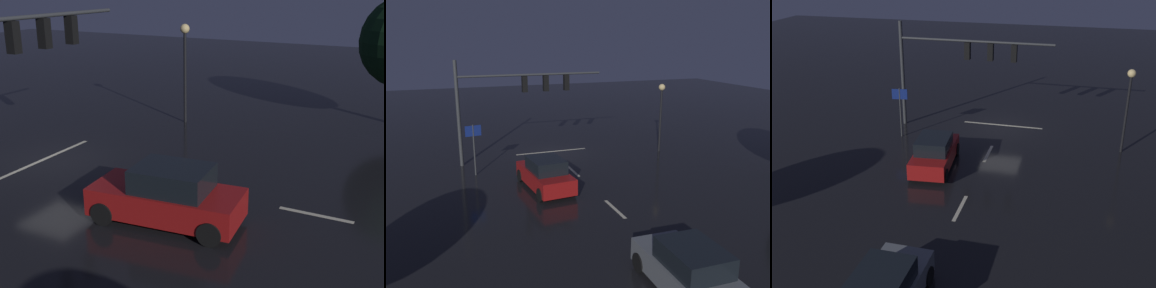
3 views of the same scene
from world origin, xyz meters
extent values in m
plane|color=black|center=(0.00, 0.00, 0.00)|extent=(80.00, 80.00, 0.00)
cylinder|color=#383A3D|center=(6.14, 0.69, 3.23)|extent=(0.22, 0.22, 6.46)
cylinder|color=#383A3D|center=(1.57, 0.69, 5.46)|extent=(9.14, 0.14, 0.14)
cube|color=black|center=(2.02, 0.69, 4.89)|extent=(0.32, 0.36, 1.00)
sphere|color=black|center=(2.02, 0.50, 5.21)|extent=(0.20, 0.20, 0.20)
sphere|color=black|center=(2.02, 0.50, 4.89)|extent=(0.20, 0.20, 0.20)
sphere|color=#19F24C|center=(2.02, 0.50, 4.57)|extent=(0.20, 0.20, 0.20)
cube|color=black|center=(0.65, 0.69, 4.89)|extent=(0.32, 0.36, 1.00)
sphere|color=black|center=(0.65, 0.50, 5.21)|extent=(0.20, 0.20, 0.20)
sphere|color=black|center=(0.65, 0.50, 4.89)|extent=(0.20, 0.20, 0.20)
sphere|color=#19F24C|center=(0.65, 0.50, 4.57)|extent=(0.20, 0.20, 0.20)
cube|color=black|center=(-0.72, 0.69, 4.89)|extent=(0.32, 0.36, 1.00)
sphere|color=black|center=(-0.72, 0.50, 5.21)|extent=(0.20, 0.20, 0.20)
sphere|color=black|center=(-0.72, 0.50, 4.89)|extent=(0.20, 0.20, 0.20)
sphere|color=#19F24C|center=(-0.72, 0.50, 4.57)|extent=(0.20, 0.20, 0.20)
cube|color=beige|center=(0.00, 4.00, 0.00)|extent=(0.16, 2.20, 0.01)
cube|color=beige|center=(0.00, 10.00, 0.00)|extent=(0.16, 2.20, 0.01)
cube|color=beige|center=(0.00, 16.00, 0.00)|extent=(0.16, 2.20, 0.01)
cube|color=beige|center=(0.00, -0.51, 0.00)|extent=(5.00, 0.16, 0.01)
cube|color=maroon|center=(2.34, 6.27, 0.62)|extent=(2.19, 4.45, 0.80)
cube|color=black|center=(2.32, 6.47, 1.36)|extent=(1.79, 2.24, 0.68)
cylinder|color=black|center=(3.32, 4.75, 0.34)|extent=(0.28, 0.70, 0.68)
cylinder|color=black|center=(1.65, 4.60, 0.34)|extent=(0.28, 0.70, 0.68)
cylinder|color=black|center=(3.02, 7.94, 0.34)|extent=(0.28, 0.70, 0.68)
cylinder|color=black|center=(1.35, 7.78, 0.34)|extent=(0.28, 0.70, 0.68)
sphere|color=#F9EFC6|center=(3.18, 4.22, 0.67)|extent=(0.20, 0.20, 0.20)
sphere|color=#F9EFC6|center=(1.89, 4.10, 0.67)|extent=(0.20, 0.20, 0.20)
cube|color=slate|center=(0.62, 16.70, 0.62)|extent=(1.84, 4.32, 0.80)
cube|color=black|center=(0.63, 16.90, 1.36)|extent=(1.62, 2.12, 0.68)
cylinder|color=black|center=(1.45, 15.09, 0.34)|extent=(0.23, 0.68, 0.68)
cylinder|color=black|center=(-0.23, 15.11, 0.34)|extent=(0.23, 0.68, 0.68)
sphere|color=#F9EFC6|center=(1.25, 14.57, 0.67)|extent=(0.20, 0.20, 0.20)
sphere|color=#F9EFC6|center=(-0.05, 14.58, 0.67)|extent=(0.20, 0.20, 0.20)
cylinder|color=black|center=(-7.09, 1.92, 2.14)|extent=(0.14, 0.14, 4.28)
sphere|color=#F9D88C|center=(-7.09, 1.92, 4.46)|extent=(0.44, 0.44, 0.44)
cylinder|color=#383A3D|center=(5.54, 2.81, 1.49)|extent=(0.09, 0.09, 2.97)
cube|color=navy|center=(5.54, 2.81, 2.62)|extent=(0.90, 0.20, 0.60)
camera|label=1|loc=(13.28, 12.65, 6.59)|focal=45.85mm
camera|label=2|loc=(7.72, 26.27, 7.85)|focal=38.83mm
camera|label=3|loc=(-4.67, 27.38, 10.80)|focal=44.38mm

